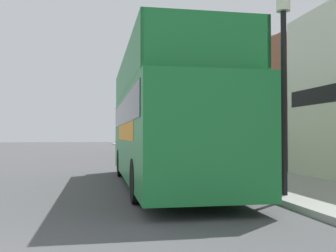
{
  "coord_description": "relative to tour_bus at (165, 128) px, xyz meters",
  "views": [
    {
      "loc": [
        1.95,
        -3.68,
        1.5
      ],
      "look_at": [
        4.53,
        9.33,
        1.83
      ],
      "focal_mm": 42.0,
      "sensor_mm": 36.0,
      "label": 1
    }
  ],
  "objects": [
    {
      "name": "lamp_post_nearest",
      "position": [
        2.18,
        -3.3,
        1.78
      ],
      "size": [
        0.35,
        0.35,
        4.93
      ],
      "color": "black",
      "rests_on": "sidewalk"
    },
    {
      "name": "tour_bus",
      "position": [
        0.0,
        0.0,
        0.0
      ],
      "size": [
        2.69,
        10.0,
        3.83
      ],
      "rotation": [
        0.0,
        0.0,
        -0.02
      ],
      "color": "#1E7A38",
      "rests_on": "ground_plane"
    },
    {
      "name": "parked_car_ahead_of_bus",
      "position": [
        0.63,
        6.96,
        -1.02
      ],
      "size": [
        2.0,
        4.09,
        1.52
      ],
      "rotation": [
        0.0,
        0.0,
        0.05
      ],
      "color": "silver",
      "rests_on": "ground_plane"
    },
    {
      "name": "brick_terrace_rear",
      "position": [
        7.99,
        15.12,
        2.33
      ],
      "size": [
        6.0,
        25.64,
        8.15
      ],
      "color": "#935642",
      "rests_on": "ground_plane"
    },
    {
      "name": "lamp_post_second",
      "position": [
        2.4,
        3.72,
        1.59
      ],
      "size": [
        0.35,
        0.35,
        4.62
      ],
      "color": "black",
      "rests_on": "sidewalk"
    },
    {
      "name": "sidewalk",
      "position": [
        3.38,
        10.03,
        -1.67
      ],
      "size": [
        3.21,
        108.0,
        0.14
      ],
      "color": "#999993",
      "rests_on": "ground_plane"
    },
    {
      "name": "lamp_post_third",
      "position": [
        2.43,
        10.74,
        1.53
      ],
      "size": [
        0.35,
        0.35,
        4.52
      ],
      "color": "black",
      "rests_on": "sidewalk"
    },
    {
      "name": "ground_plane",
      "position": [
        -4.16,
        13.03,
        -1.74
      ],
      "size": [
        144.0,
        144.0,
        0.0
      ],
      "primitive_type": "plane",
      "color": "#4C4C4F"
    }
  ]
}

